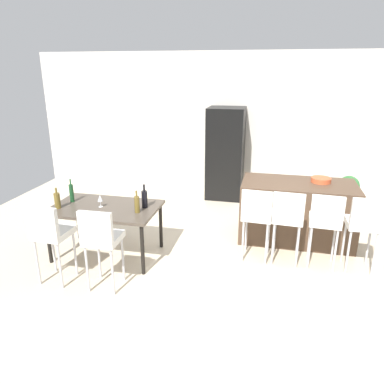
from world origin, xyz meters
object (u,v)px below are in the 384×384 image
Objects in this scene: kitchen_island at (296,211)px; wine_bottle_near at (57,200)px; dining_table at (105,211)px; wine_bottle_far at (72,193)px; dining_chair_far at (101,237)px; bar_chair_right at (326,219)px; wine_bottle_right at (145,199)px; fruit_bowl at (321,180)px; potted_plant at (348,188)px; bar_chair_middle at (288,216)px; refrigerator at (225,153)px; wine_bottle_left at (137,204)px; bar_chair_left at (257,213)px; wine_glass_middle at (100,198)px; dining_chair_near at (50,231)px; bar_chair_far at (364,222)px.

wine_bottle_near is at bearing -157.66° from kitchen_island.
wine_bottle_far reaches higher than dining_table.
dining_chair_far is at bearing -45.56° from wine_bottle_far.
bar_chair_right is at bearing -69.10° from kitchen_island.
fruit_bowl is (2.41, 1.16, 0.09)m from wine_bottle_right.
dining_chair_far is 5.01m from potted_plant.
wine_bottle_far reaches higher than bar_chair_middle.
wine_bottle_far reaches higher than bar_chair_right.
potted_plant is (3.15, 2.79, -0.51)m from wine_bottle_right.
fruit_bowl is (1.68, -1.63, 0.04)m from refrigerator.
fruit_bowl reaches higher than kitchen_island.
wine_bottle_left is at bearing 75.41° from dining_chair_far.
bar_chair_left and dining_chair_far have the same top height.
bar_chair_middle is 2.50m from dining_table.
wine_bottle_far is 1.07m from wine_bottle_left.
wine_glass_middle is (-2.13, -0.34, 0.17)m from bar_chair_left.
dining_chair_near is 3.17× the size of wine_bottle_right.
dining_chair_far is (-1.74, -1.14, 0.00)m from bar_chair_left.
fruit_bowl is at bearing 22.20° from wine_bottle_near.
bar_chair_left is 1.35m from bar_chair_far.
refrigerator is 2.49m from potted_plant.
dining_chair_near is 1.75× the size of potted_plant.
bar_chair_right is at bearing 4.02° from wine_bottle_far.
dining_chair_near is at bearing -147.89° from fruit_bowl.
wine_bottle_far is 1.12× the size of wine_bottle_left.
wine_bottle_right is (1.09, 0.02, -0.01)m from wine_bottle_far.
wine_bottle_left reaches higher than wine_bottle_near.
refrigerator is (-1.36, 1.76, 0.46)m from kitchen_island.
wine_bottle_near is at bearing -165.79° from wine_bottle_right.
dining_chair_far is at bearing -146.81° from bar_chair_left.
dining_chair_near is 1.12m from wine_bottle_left.
wine_bottle_far is 3.35m from refrigerator.
dining_chair_far is (-2.62, -1.14, 0.00)m from bar_chair_right.
dining_chair_far is 0.95m from wine_bottle_right.
bar_chair_left is at bearing 9.16° from wine_glass_middle.
bar_chair_middle is at bearing 22.01° from dining_chair_near.
potted_plant is at bearing 42.46° from dining_chair_near.
dining_chair_far is at bearing -139.85° from kitchen_island.
dining_chair_near is at bearing -109.51° from wine_glass_middle.
dining_table is 0.56m from wine_bottle_left.
bar_chair_right is 3.48m from dining_chair_near.
fruit_bowl is at bearing 22.93° from wine_glass_middle.
dining_chair_near is 0.67m from dining_chair_far.
wine_bottle_far is 1.03× the size of wine_bottle_right.
bar_chair_left is at bearing -125.18° from kitchen_island.
bar_chair_middle is at bearing -180.00° from bar_chair_right.
wine_bottle_left is (-2.91, -0.43, 0.16)m from bar_chair_far.
wine_bottle_left is 1.75× the size of wine_glass_middle.
wine_glass_middle is (-0.57, 0.08, 0.01)m from wine_bottle_left.
dining_chair_near reaches higher than dining_table.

